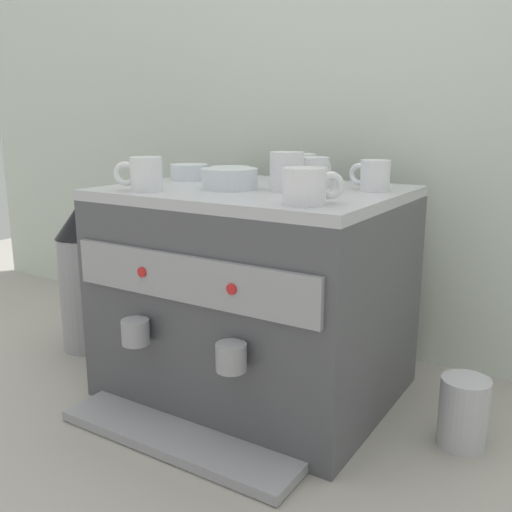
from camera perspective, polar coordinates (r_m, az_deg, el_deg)
name	(u,v)px	position (r m, az deg, el deg)	size (l,w,h in m)	color
ground_plane	(256,387)	(1.37, 0.00, -12.95)	(4.00, 4.00, 0.00)	#9E998E
tiled_backsplash_wall	(329,157)	(1.55, 7.34, 9.75)	(2.80, 0.03, 1.02)	silver
espresso_machine	(255,293)	(1.28, -0.10, -3.69)	(0.61, 0.58, 0.47)	#4C4C51
ceramic_cup_0	(300,168)	(1.36, 4.40, 8.81)	(0.11, 0.09, 0.06)	white
ceramic_cup_1	(307,186)	(0.99, 5.08, 6.97)	(0.09, 0.09, 0.06)	white
ceramic_cup_2	(145,174)	(1.20, -11.09, 8.06)	(0.10, 0.07, 0.07)	white
ceramic_cup_3	(374,175)	(1.20, 11.68, 7.91)	(0.09, 0.06, 0.06)	white
ceramic_cup_4	(312,172)	(1.25, 5.61, 8.37)	(0.08, 0.12, 0.06)	white
ceramic_cup_5	(287,171)	(1.18, 3.08, 8.46)	(0.08, 0.10, 0.08)	white
ceramic_bowl_0	(189,172)	(1.40, -6.68, 8.31)	(0.09, 0.09, 0.04)	silver
ceramic_bowl_1	(229,179)	(1.21, -2.67, 7.69)	(0.12, 0.12, 0.04)	silver
ceramic_bowl_2	(231,174)	(1.37, -2.56, 8.19)	(0.09, 0.09, 0.03)	silver
coffee_grinder	(86,275)	(1.59, -16.66, -1.84)	(0.14, 0.14, 0.41)	#939399
milk_pitcher	(463,412)	(1.19, 20.04, -14.47)	(0.09, 0.09, 0.14)	#B7B7BC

